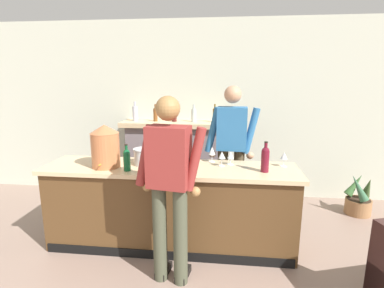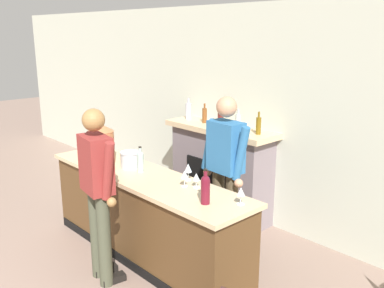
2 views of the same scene
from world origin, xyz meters
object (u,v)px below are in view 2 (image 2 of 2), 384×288
Objects in this scene: person_bartender at (225,173)px; wine_glass_near_bucket at (196,178)px; copper_dispenser at (101,143)px; wine_bottle_chardonnay_pale at (205,188)px; person_customer at (98,189)px; ice_bucket_steel at (130,160)px; wine_bottle_cabernet_heavy at (140,161)px; wine_bottle_burgundy_dark at (106,159)px; wine_glass_by_dispenser at (188,168)px; wine_glass_back_row at (184,175)px; wine_glass_mid_counter at (104,146)px; fireplace_stone at (220,170)px; wine_glass_front_right at (241,192)px.

person_bartender reaches higher than wine_glass_near_bucket.
wine_bottle_chardonnay_pale is at bearing 0.48° from copper_dispenser.
ice_bucket_steel is (-0.41, 0.66, 0.06)m from person_customer.
wine_bottle_cabernet_heavy and wine_bottle_burgundy_dark have the same top height.
wine_glass_by_dispenser is (0.55, 0.19, -0.00)m from wine_bottle_cabernet_heavy.
person_customer is 11.92× the size of wine_glass_near_bucket.
wine_bottle_cabernet_heavy is at bearing -176.39° from wine_glass_back_row.
person_bartender reaches higher than wine_glass_mid_counter.
wine_glass_by_dispenser is 0.19m from wine_glass_back_row.
wine_bottle_cabernet_heavy is (0.20, -0.01, 0.04)m from ice_bucket_steel.
fireplace_stone is at bearing 118.57° from wine_glass_by_dispenser.
wine_bottle_burgundy_dark is 1.56× the size of wine_glass_mid_counter.
fireplace_stone is 6.90× the size of ice_bucket_steel.
wine_glass_near_bucket is (0.96, 0.10, 0.01)m from ice_bucket_steel.
wine_glass_near_bucket is at bearing 147.65° from wine_bottle_chardonnay_pale.
wine_bottle_burgundy_dark is (-0.52, 0.42, 0.10)m from person_customer.
wine_glass_front_right is (0.23, 0.21, -0.03)m from wine_bottle_chardonnay_pale.
copper_dispenser reaches higher than wine_glass_front_right.
copper_dispenser is at bearing -37.96° from wine_glass_mid_counter.
wine_glass_by_dispenser is (0.63, -1.16, 0.44)m from fireplace_stone.
wine_glass_mid_counter is (-0.78, 0.03, 0.00)m from wine_bottle_cabernet_heavy.
fireplace_stone is 1.65m from copper_dispenser.
wine_glass_near_bucket is (1.07, 0.35, -0.03)m from wine_bottle_burgundy_dark.
wine_bottle_chardonnay_pale is at bearing -61.62° from person_bartender.
fireplace_stone is at bearing 85.16° from ice_bucket_steel.
wine_glass_near_bucket is at bearing 35.62° from wine_glass_back_row.
wine_glass_by_dispenser is 0.97× the size of wine_glass_mid_counter.
wine_glass_back_row is at bearing 15.91° from wine_bottle_burgundy_dark.
wine_glass_front_right is (1.91, 0.23, -0.12)m from copper_dispenser.
person_bartender is at bearing 54.33° from wine_glass_by_dispenser.
wine_bottle_chardonnay_pale is at bearing 5.07° from wine_bottle_burgundy_dark.
person_bartender reaches higher than wine_glass_front_right.
person_customer is 0.68m from wine_bottle_burgundy_dark.
person_bartender is at bearing 144.17° from wine_glass_front_right.
ice_bucket_steel is at bearing 121.80° from person_customer.
person_customer reaches higher than wine_glass_near_bucket.
wine_glass_by_dispenser is at bearing 157.86° from wine_glass_near_bucket.
wine_bottle_burgundy_dark reaches higher than wine_glass_back_row.
wine_bottle_chardonnay_pale is 0.47m from wine_glass_back_row.
copper_dispenser is at bearing 157.57° from wine_bottle_burgundy_dark.
wine_glass_near_bucket is (0.54, 0.77, 0.07)m from person_customer.
wine_bottle_burgundy_dark reaches higher than wine_glass_near_bucket.
copper_dispenser reaches higher than wine_glass_mid_counter.
person_customer reaches higher than wine_glass_front_right.
wine_glass_by_dispenser is at bearing 126.71° from wine_glass_back_row.
wine_glass_back_row reaches higher than wine_glass_near_bucket.
wine_glass_front_right is 0.57m from wine_glass_near_bucket.
wine_glass_by_dispenser is (0.75, 0.19, 0.03)m from ice_bucket_steel.
fireplace_stone is 0.89× the size of person_bartender.
person_bartender is at bearing 87.93° from wine_glass_near_bucket.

